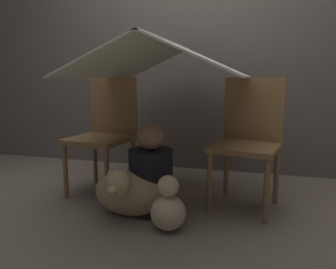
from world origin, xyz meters
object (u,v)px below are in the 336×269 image
object	(u,v)px
chair_right	(249,136)
dog	(128,192)
chair_left	(105,130)
person_front	(151,175)

from	to	relation	value
chair_right	dog	world-z (taller)	chair_right
chair_left	chair_right	world-z (taller)	same
chair_right	person_front	size ratio (longest dim) A/B	1.49
chair_left	dog	size ratio (longest dim) A/B	1.86
person_front	dog	size ratio (longest dim) A/B	1.25
person_front	dog	distance (m)	0.19
chair_left	chair_right	xyz separation A→B (m)	(1.12, -0.00, 0.00)
person_front	dog	xyz separation A→B (m)	(-0.12, -0.13, -0.09)
chair_right	dog	bearing A→B (deg)	-137.72
person_front	dog	bearing A→B (deg)	-132.36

